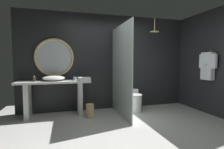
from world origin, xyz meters
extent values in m
plane|color=silver|center=(0.00, 0.00, 0.00)|extent=(5.76, 5.76, 0.00)
cube|color=#232326|center=(0.00, 1.90, 1.30)|extent=(4.80, 0.10, 2.60)
cube|color=#232326|center=(2.35, 0.76, 1.30)|extent=(0.10, 2.47, 2.60)
cube|color=silver|center=(-1.44, 1.56, 0.83)|extent=(1.71, 0.54, 0.05)
cube|color=silver|center=(-2.05, 1.56, 0.40)|extent=(0.10, 0.46, 0.81)
cube|color=silver|center=(-0.84, 1.56, 0.40)|extent=(0.10, 0.46, 0.81)
ellipsoid|color=white|center=(-1.46, 1.59, 0.92)|extent=(0.53, 0.43, 0.13)
cylinder|color=#D6B77F|center=(-1.46, 1.79, 0.96)|extent=(0.02, 0.02, 0.21)
cylinder|color=#D6B77F|center=(-1.46, 1.71, 1.06)|extent=(0.02, 0.15, 0.02)
cylinder|color=silver|center=(-0.96, 1.53, 0.90)|extent=(0.08, 0.08, 0.09)
cylinder|color=#3D3323|center=(-1.88, 1.51, 0.91)|extent=(0.06, 0.06, 0.11)
cylinder|color=#D6B77F|center=(-1.88, 1.51, 0.98)|extent=(0.03, 0.03, 0.02)
torus|color=#D6B77F|center=(-1.44, 1.81, 1.42)|extent=(0.97, 0.07, 0.97)
cylinder|color=#B2BCC1|center=(-1.44, 1.82, 1.42)|extent=(0.86, 0.01, 0.86)
cube|color=silver|center=(0.11, 1.12, 1.10)|extent=(0.02, 1.46, 2.19)
cylinder|color=#D6B77F|center=(1.19, 1.49, 2.32)|extent=(0.02, 0.02, 0.36)
cylinder|color=#D6B77F|center=(1.19, 1.49, 2.13)|extent=(0.24, 0.24, 0.02)
sphere|color=#D6B77F|center=(2.28, 0.66, 1.60)|extent=(0.04, 0.04, 0.04)
cube|color=white|center=(2.21, 0.66, 1.21)|extent=(0.12, 0.33, 0.68)
cylinder|color=white|center=(2.21, 0.47, 1.33)|extent=(0.13, 0.13, 0.34)
cylinder|color=white|center=(2.21, 0.85, 1.33)|extent=(0.13, 0.13, 0.34)
sphere|color=white|center=(2.13, 0.66, 1.24)|extent=(0.07, 0.07, 0.07)
cylinder|color=white|center=(0.59, 1.38, 0.22)|extent=(0.36, 0.36, 0.44)
ellipsoid|color=white|center=(0.59, 1.38, 0.45)|extent=(0.38, 0.41, 0.02)
cube|color=white|center=(0.59, 1.65, 0.39)|extent=(0.35, 0.17, 0.33)
cylinder|color=#D6B77F|center=(-0.64, 1.17, 0.15)|extent=(0.19, 0.19, 0.29)
ellipsoid|color=#D6B77F|center=(-0.64, 1.17, 0.31)|extent=(0.19, 0.19, 0.06)
cube|color=white|center=(-0.75, 1.39, 0.90)|extent=(0.31, 0.24, 0.09)
camera|label=1|loc=(-1.21, -2.79, 1.32)|focal=27.57mm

